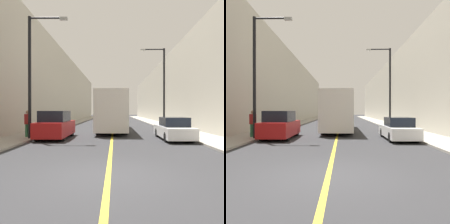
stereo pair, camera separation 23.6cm
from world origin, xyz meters
TOP-DOWN VIEW (x-y plane):
  - ground_plane at (0.00, 0.00)m, footprint 200.00×200.00m
  - sidewalk_left at (-6.35, 30.00)m, footprint 2.53×72.00m
  - sidewalk_right at (6.35, 30.00)m, footprint 2.53×72.00m
  - building_row_left at (-9.61, 30.00)m, footprint 4.00×72.00m
  - building_row_right at (9.61, 30.00)m, footprint 4.00×72.00m
  - road_center_line at (0.00, 30.00)m, footprint 0.16×72.00m
  - bus at (-0.07, 14.72)m, footprint 2.56×11.14m
  - parked_suv_left at (-3.89, 8.64)m, footprint 1.86×4.44m
  - car_right_near at (4.09, 8.21)m, footprint 1.76×4.55m
  - street_lamp_left at (-5.17, 7.84)m, footprint 2.59×0.24m
  - street_lamp_right at (5.18, 16.69)m, footprint 2.59×0.24m
  - pedestrian at (-5.78, 8.51)m, footprint 0.40×0.26m

SIDE VIEW (x-z plane):
  - ground_plane at x=0.00m, z-range 0.00..0.00m
  - road_center_line at x=0.00m, z-range 0.00..0.01m
  - sidewalk_left at x=-6.35m, z-range 0.00..0.11m
  - sidewalk_right at x=6.35m, z-range 0.00..0.11m
  - car_right_near at x=4.09m, z-range -0.07..1.41m
  - parked_suv_left at x=-3.89m, z-range -0.07..1.83m
  - pedestrian at x=-5.78m, z-range 0.15..1.97m
  - bus at x=-0.07m, z-range 0.11..3.64m
  - street_lamp_left at x=-5.17m, z-range 0.65..8.61m
  - street_lamp_right at x=5.18m, z-range 0.65..9.02m
  - building_row_right at x=9.61m, z-range 0.00..9.85m
  - building_row_left at x=-9.61m, z-range 0.00..11.08m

